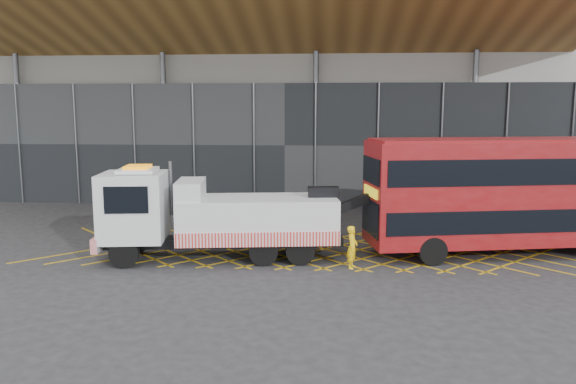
# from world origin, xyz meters

# --- Properties ---
(ground_plane) EXTENTS (120.00, 120.00, 0.00)m
(ground_plane) POSITION_xyz_m (0.00, 0.00, 0.00)
(ground_plane) COLOR #262629
(road_markings) EXTENTS (26.36, 7.16, 0.01)m
(road_markings) POSITION_xyz_m (4.80, 0.00, 0.01)
(road_markings) COLOR gold
(road_markings) RESTS_ON ground_plane
(construction_building) EXTENTS (55.00, 23.97, 18.00)m
(construction_building) POSITION_xyz_m (1.92, 18.40, 8.98)
(construction_building) COLOR #999A94
(construction_building) RESTS_ON ground_plane
(recovery_truck) EXTENTS (11.86, 4.12, 4.11)m
(recovery_truck) POSITION_xyz_m (0.01, -2.09, 1.90)
(recovery_truck) COLOR black
(recovery_truck) RESTS_ON ground_plane
(bus_towed) EXTENTS (12.87, 5.27, 5.11)m
(bus_towed) POSITION_xyz_m (12.91, -0.29, 2.84)
(bus_towed) COLOR maroon
(bus_towed) RESTS_ON ground_plane
(bus_second) EXTENTS (10.23, 3.53, 4.08)m
(bus_second) POSITION_xyz_m (15.34, 3.42, 2.26)
(bus_second) COLOR #9E0F0C
(bus_second) RESTS_ON ground_plane
(worker) EXTENTS (0.56, 0.72, 1.73)m
(worker) POSITION_xyz_m (5.95, -3.00, 0.86)
(worker) COLOR yellow
(worker) RESTS_ON ground_plane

